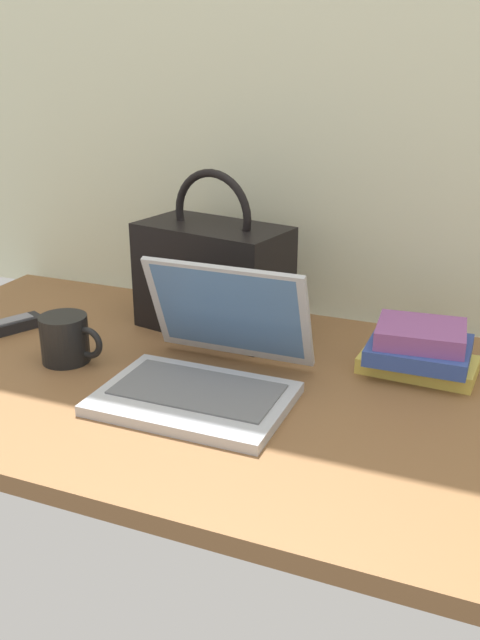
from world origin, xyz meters
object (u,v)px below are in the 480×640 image
at_px(coffee_mug, 66,338).
at_px(book_stack, 419,350).
at_px(remote_control_near, 4,327).
at_px(laptop, 206,367).
at_px(handbag, 213,275).

xyz_separation_m(coffee_mug, book_stack, (0.61, 0.20, -0.00)).
height_order(coffee_mug, book_stack, book_stack).
bearing_deg(remote_control_near, coffee_mug, -18.33).
distance_m(laptop, coffee_mug, 0.29).
height_order(laptop, remote_control_near, laptop).
bearing_deg(laptop, coffee_mug, 177.82).
relative_size(remote_control_near, book_stack, 0.79).
distance_m(coffee_mug, handbag, 0.32).
xyz_separation_m(laptop, remote_control_near, (-0.50, 0.08, -0.03)).
relative_size(coffee_mug, handbag, 0.38).
distance_m(coffee_mug, book_stack, 0.64).
height_order(coffee_mug, handbag, handbag).
relative_size(remote_control_near, handbag, 0.50).
bearing_deg(handbag, coffee_mug, -125.85).
height_order(laptop, coffee_mug, laptop).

